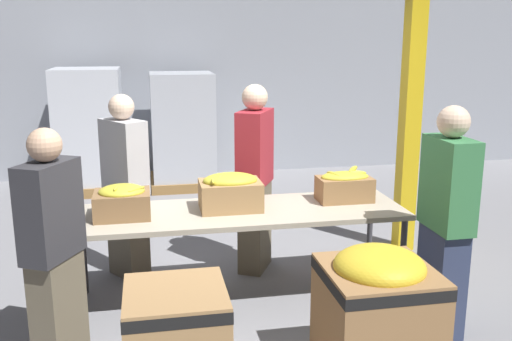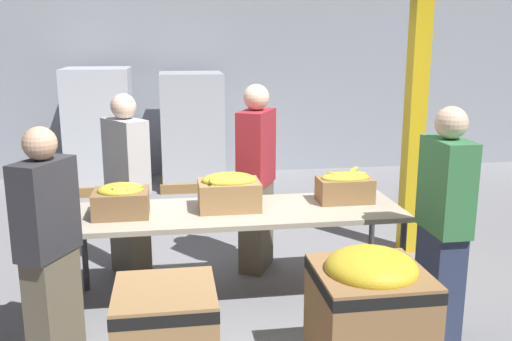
{
  "view_description": "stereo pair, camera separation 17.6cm",
  "coord_description": "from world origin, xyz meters",
  "px_view_note": "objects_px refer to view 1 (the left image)",
  "views": [
    {
      "loc": [
        -0.68,
        -4.26,
        2.09
      ],
      "look_at": [
        0.19,
        0.27,
        1.0
      ],
      "focal_mm": 40.0,
      "sensor_mm": 36.0,
      "label": 1
    },
    {
      "loc": [
        -0.51,
        -4.29,
        2.09
      ],
      "look_at": [
        0.19,
        0.27,
        1.0
      ],
      "focal_mm": 40.0,
      "sensor_mm": 36.0,
      "label": 2
    }
  ],
  "objects_px": {
    "banana_box_2": "(345,186)",
    "volunteer_1": "(446,223)",
    "volunteer_3": "(54,252)",
    "support_pillar": "(414,46)",
    "donation_bin_1": "(377,311)",
    "sorting_table": "(239,216)",
    "banana_box_0": "(122,201)",
    "banana_box_1": "(230,191)",
    "pallet_stack_0": "(183,131)",
    "volunteer_0": "(126,188)",
    "pallet_stack_1": "(89,131)",
    "volunteer_2": "(255,180)"
  },
  "relations": [
    {
      "from": "sorting_table",
      "to": "volunteer_0",
      "type": "height_order",
      "value": "volunteer_0"
    },
    {
      "from": "volunteer_0",
      "to": "volunteer_2",
      "type": "height_order",
      "value": "volunteer_2"
    },
    {
      "from": "banana_box_1",
      "to": "support_pillar",
      "type": "bearing_deg",
      "value": 22.53
    },
    {
      "from": "volunteer_3",
      "to": "donation_bin_1",
      "type": "distance_m",
      "value": 2.04
    },
    {
      "from": "volunteer_2",
      "to": "pallet_stack_0",
      "type": "bearing_deg",
      "value": -144.7
    },
    {
      "from": "support_pillar",
      "to": "banana_box_0",
      "type": "bearing_deg",
      "value": -163.12
    },
    {
      "from": "banana_box_2",
      "to": "volunteer_1",
      "type": "distance_m",
      "value": 0.99
    },
    {
      "from": "banana_box_1",
      "to": "volunteer_3",
      "type": "distance_m",
      "value": 1.45
    },
    {
      "from": "volunteer_2",
      "to": "support_pillar",
      "type": "bearing_deg",
      "value": 125.34
    },
    {
      "from": "sorting_table",
      "to": "volunteer_0",
      "type": "relative_size",
      "value": 1.61
    },
    {
      "from": "banana_box_0",
      "to": "pallet_stack_1",
      "type": "bearing_deg",
      "value": 98.69
    },
    {
      "from": "banana_box_1",
      "to": "pallet_stack_1",
      "type": "height_order",
      "value": "pallet_stack_1"
    },
    {
      "from": "donation_bin_1",
      "to": "pallet_stack_1",
      "type": "bearing_deg",
      "value": 112.94
    },
    {
      "from": "volunteer_1",
      "to": "volunteer_2",
      "type": "height_order",
      "value": "volunteer_2"
    },
    {
      "from": "support_pillar",
      "to": "pallet_stack_0",
      "type": "relative_size",
      "value": 2.49
    },
    {
      "from": "banana_box_2",
      "to": "pallet_stack_0",
      "type": "relative_size",
      "value": 0.28
    },
    {
      "from": "volunteer_3",
      "to": "pallet_stack_0",
      "type": "distance_m",
      "value": 4.59
    },
    {
      "from": "banana_box_0",
      "to": "banana_box_1",
      "type": "xyz_separation_m",
      "value": [
        0.83,
        0.04,
        0.02
      ]
    },
    {
      "from": "support_pillar",
      "to": "volunteer_0",
      "type": "bearing_deg",
      "value": -176.57
    },
    {
      "from": "sorting_table",
      "to": "banana_box_0",
      "type": "distance_m",
      "value": 0.91
    },
    {
      "from": "sorting_table",
      "to": "volunteer_1",
      "type": "xyz_separation_m",
      "value": [
        1.33,
        -0.79,
        0.11
      ]
    },
    {
      "from": "pallet_stack_0",
      "to": "pallet_stack_1",
      "type": "bearing_deg",
      "value": 179.68
    },
    {
      "from": "volunteer_3",
      "to": "pallet_stack_0",
      "type": "bearing_deg",
      "value": 13.58
    },
    {
      "from": "pallet_stack_1",
      "to": "volunteer_3",
      "type": "bearing_deg",
      "value": -87.77
    },
    {
      "from": "donation_bin_1",
      "to": "support_pillar",
      "type": "xyz_separation_m",
      "value": [
        1.15,
        2.07,
        1.55
      ]
    },
    {
      "from": "volunteer_3",
      "to": "support_pillar",
      "type": "height_order",
      "value": "support_pillar"
    },
    {
      "from": "banana_box_1",
      "to": "volunteer_2",
      "type": "bearing_deg",
      "value": 61.34
    },
    {
      "from": "pallet_stack_1",
      "to": "donation_bin_1",
      "type": "bearing_deg",
      "value": -67.06
    },
    {
      "from": "volunteer_2",
      "to": "pallet_stack_0",
      "type": "relative_size",
      "value": 1.05
    },
    {
      "from": "volunteer_3",
      "to": "pallet_stack_0",
      "type": "relative_size",
      "value": 0.97
    },
    {
      "from": "volunteer_1",
      "to": "pallet_stack_0",
      "type": "relative_size",
      "value": 1.02
    },
    {
      "from": "volunteer_1",
      "to": "donation_bin_1",
      "type": "relative_size",
      "value": 1.92
    },
    {
      "from": "pallet_stack_0",
      "to": "pallet_stack_1",
      "type": "xyz_separation_m",
      "value": [
        -1.27,
        0.01,
        0.04
      ]
    },
    {
      "from": "pallet_stack_1",
      "to": "banana_box_0",
      "type": "bearing_deg",
      "value": -81.31
    },
    {
      "from": "banana_box_0",
      "to": "pallet_stack_0",
      "type": "relative_size",
      "value": 0.26
    },
    {
      "from": "sorting_table",
      "to": "support_pillar",
      "type": "relative_size",
      "value": 0.65
    },
    {
      "from": "banana_box_2",
      "to": "volunteer_0",
      "type": "xyz_separation_m",
      "value": [
        -1.8,
        0.55,
        -0.08
      ]
    },
    {
      "from": "volunteer_3",
      "to": "pallet_stack_1",
      "type": "xyz_separation_m",
      "value": [
        -0.17,
        4.47,
        0.05
      ]
    },
    {
      "from": "volunteer_0",
      "to": "volunteer_2",
      "type": "xyz_separation_m",
      "value": [
        1.13,
        -0.06,
        0.03
      ]
    },
    {
      "from": "pallet_stack_0",
      "to": "donation_bin_1",
      "type": "bearing_deg",
      "value": -80.37
    },
    {
      "from": "sorting_table",
      "to": "support_pillar",
      "type": "height_order",
      "value": "support_pillar"
    },
    {
      "from": "volunteer_2",
      "to": "sorting_table",
      "type": "bearing_deg",
      "value": 5.35
    },
    {
      "from": "banana_box_0",
      "to": "banana_box_2",
      "type": "relative_size",
      "value": 0.93
    },
    {
      "from": "banana_box_0",
      "to": "pallet_stack_1",
      "type": "height_order",
      "value": "pallet_stack_1"
    },
    {
      "from": "banana_box_2",
      "to": "volunteer_1",
      "type": "bearing_deg",
      "value": -64.24
    },
    {
      "from": "banana_box_0",
      "to": "volunteer_2",
      "type": "height_order",
      "value": "volunteer_2"
    },
    {
      "from": "volunteer_2",
      "to": "donation_bin_1",
      "type": "distance_m",
      "value": 1.94
    },
    {
      "from": "sorting_table",
      "to": "volunteer_1",
      "type": "bearing_deg",
      "value": -30.66
    },
    {
      "from": "banana_box_2",
      "to": "volunteer_2",
      "type": "distance_m",
      "value": 0.83
    },
    {
      "from": "banana_box_1",
      "to": "volunteer_1",
      "type": "bearing_deg",
      "value": -30.59
    }
  ]
}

